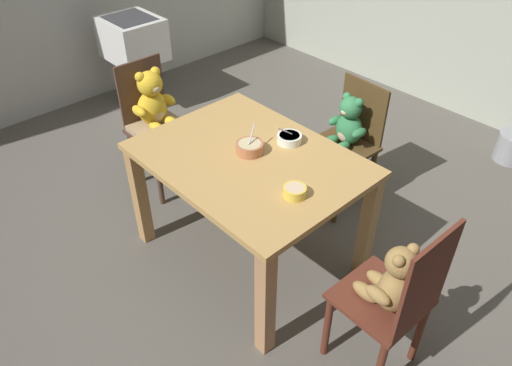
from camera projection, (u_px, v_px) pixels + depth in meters
name	position (u px, v px, depth m)	size (l,w,h in m)	color
ground_plane	(250.00, 255.00, 3.03)	(5.20, 5.20, 0.04)	#59554D
dining_table	(249.00, 175.00, 2.65)	(1.18, 0.88, 0.71)	tan
teddy_chair_near_right	(394.00, 290.00, 2.09)	(0.38, 0.38, 0.93)	#5B291C
teddy_chair_near_left	(155.00, 113.00, 3.25)	(0.38, 0.37, 0.89)	#4A3328
teddy_chair_far_center	(347.00, 132.00, 3.13)	(0.41, 0.42, 0.83)	#4C371B
porridge_bowl_terracotta_center	(250.00, 147.00, 2.60)	(0.15, 0.15, 0.13)	#B66D48
porridge_bowl_white_far_center	(289.00, 138.00, 2.68)	(0.14, 0.14, 0.11)	white
porridge_bowl_yellow_near_right	(295.00, 191.00, 2.31)	(0.11, 0.11, 0.05)	yellow
sink_basin	(135.00, 51.00, 4.17)	(0.49, 0.42, 0.81)	#B7B2A8
metal_pail	(512.00, 147.00, 3.74)	(0.24, 0.24, 0.22)	#93969B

